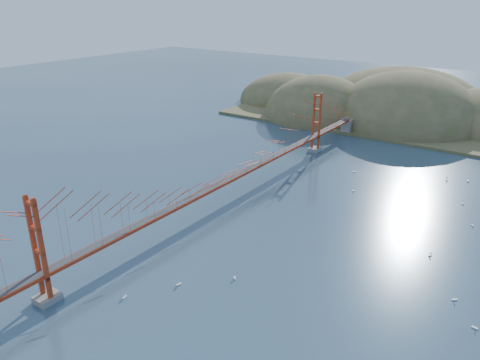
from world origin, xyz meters
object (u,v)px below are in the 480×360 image
Objects in this scene: sailboat_2 at (475,327)px; sailboat_0 at (179,284)px; sailboat_1 at (472,225)px; bridge at (224,158)px.

sailboat_0 is at bearing -158.51° from sailboat_2.
sailboat_1 is at bearing 100.95° from sailboat_2.
bridge is at bearing 114.02° from sailboat_0.
sailboat_2 reaches higher than sailboat_1.
sailboat_1 is at bearing 22.08° from bridge.
bridge is 169.84× the size of sailboat_1.
bridge reaches higher than sailboat_2.
bridge is at bearing 165.41° from sailboat_2.
sailboat_0 is (9.06, -20.33, -6.85)m from bridge.
sailboat_2 is at bearing 21.49° from sailboat_0.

